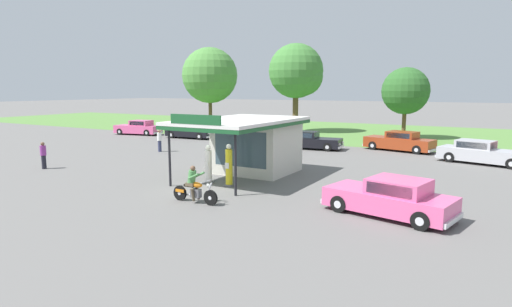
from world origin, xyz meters
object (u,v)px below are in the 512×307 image
Objects in this scene: parked_car_back_row_far_left at (308,141)px; bystander_admiring_sedan at (43,155)px; parked_car_second_row_spare at (190,131)px; parked_car_back_row_right at (139,128)px; featured_classic_sedan at (390,198)px; parked_car_back_row_centre at (482,153)px; gas_pump_offside at (229,167)px; parked_car_back_row_centre_right at (399,142)px; parked_car_back_row_centre_left at (262,132)px; bystander_standing_back_lot at (160,140)px; motorcycle_with_rider at (194,187)px; gas_pump_nearside at (208,166)px.

bystander_admiring_sedan is (-10.28, -15.83, 0.20)m from parked_car_back_row_far_left.
parked_car_back_row_right is (-6.60, -0.23, -0.02)m from parked_car_second_row_spare.
parked_car_back_row_centre is at bearing 79.85° from featured_classic_sedan.
gas_pump_offside is 17.21m from parked_car_back_row_centre_right.
parked_car_back_row_centre_right is 1.07× the size of parked_car_back_row_right.
parked_car_back_row_right is at bearing 151.12° from featured_classic_sedan.
bystander_standing_back_lot is (-2.89, -10.83, 0.23)m from parked_car_back_row_centre_left.
parked_car_back_row_far_left is (-2.25, 17.40, -0.01)m from motorcycle_with_rider.
parked_car_back_row_centre is (5.75, -3.24, -0.02)m from parked_car_back_row_centre_right.
parked_car_back_row_centre_left is 13.51m from parked_car_back_row_right.
featured_classic_sedan is 24.72m from parked_car_back_row_centre_left.
featured_classic_sedan is (7.94, -1.06, -0.30)m from gas_pump_offside.
parked_car_back_row_far_left is (19.41, -0.90, -0.05)m from parked_car_back_row_right.
gas_pump_nearside is at bearing -35.81° from bystander_standing_back_lot.
bystander_admiring_sedan reaches higher than featured_classic_sedan.
parked_car_second_row_spare is (-14.64, 15.28, -0.25)m from gas_pump_offside.
featured_classic_sedan is at bearing -7.58° from gas_pump_offside.
parked_car_back_row_centre is (12.35, -0.84, 0.03)m from parked_car_back_row_far_left.
motorcycle_with_rider is at bearing -163.66° from featured_classic_sedan.
parked_car_back_row_right is at bearing 118.61° from bystander_admiring_sedan.
gas_pump_nearside is at bearing 173.43° from featured_classic_sedan.
gas_pump_nearside is 0.93× the size of gas_pump_offside.
featured_classic_sedan reaches higher than parked_car_back_row_far_left.
featured_classic_sedan is at bearing 1.81° from bystander_admiring_sedan.
gas_pump_offside is 19.54m from parked_car_back_row_centre_left.
parked_car_second_row_spare reaches higher than parked_car_back_row_centre_left.
parked_car_back_row_centre_left reaches higher than parked_car_back_row_far_left.
motorcycle_with_rider is 7.85m from featured_classic_sedan.
featured_classic_sedan is at bearing -6.57° from gas_pump_nearside.
parked_car_back_row_centre_left is 0.92× the size of parked_car_back_row_centre.
parked_car_back_row_far_left is (-0.60, 14.14, -0.25)m from gas_pump_nearside.
gas_pump_nearside is 19.06m from parked_car_back_row_centre_left.
gas_pump_offside is at bearing -128.32° from parked_car_back_row_centre.
parked_car_second_row_spare is 25.23m from parked_car_back_row_centre.
gas_pump_offside reaches higher than parked_car_back_row_centre_right.
parked_car_back_row_centre is at bearing -29.43° from parked_car_back_row_centre_right.
gas_pump_nearside is 25.03m from parked_car_back_row_right.
parked_car_back_row_centre_left is at bearing 174.30° from parked_car_back_row_centre_right.
parked_car_back_row_right is 19.43m from parked_car_back_row_far_left.
gas_pump_nearside is 0.87× the size of motorcycle_with_rider.
parked_car_back_row_centre is at bearing -3.91° from parked_car_back_row_far_left.
bystander_admiring_sedan is at bearing -172.06° from gas_pump_offside.
bystander_standing_back_lot is (1.20, 8.67, 0.06)m from bystander_admiring_sedan.
motorcycle_with_rider is 0.43× the size of parked_car_back_row_centre_left.
parked_car_back_row_far_left is at bearing 97.41° from gas_pump_offside.
parked_car_back_row_centre is 22.34m from bystander_standing_back_lot.
parked_car_second_row_spare is 0.97× the size of parked_car_back_row_centre_left.
gas_pump_nearside is 17.59m from parked_car_back_row_centre_right.
bystander_standing_back_lot is at bearing 147.40° from gas_pump_offside.
gas_pump_nearside reaches higher than parked_car_back_row_centre_right.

